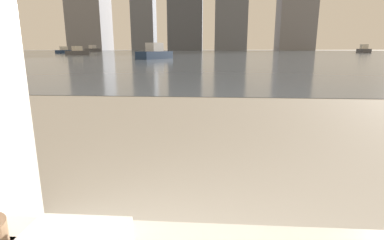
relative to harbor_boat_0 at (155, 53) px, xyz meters
The scene contains 7 objects.
harbor_water 32.19m from the harbor_boat_0, 79.99° to the left, with size 180.00×110.00×0.01m.
harbor_boat_0 is the anchor object (origin of this frame).
harbor_boat_1 36.62m from the harbor_boat_0, 129.71° to the left, with size 2.18×3.66×1.30m.
harbor_boat_2 58.51m from the harbor_boat_0, 117.58° to the left, with size 2.88×4.98×1.77m.
harbor_boat_3 52.57m from the harbor_boat_0, 44.50° to the left, with size 2.34×4.90×1.76m.
harbor_boat_5 21.66m from the harbor_boat_0, 133.86° to the left, with size 2.65×3.70×1.32m.
skyline_tower_0 98.58m from the harbor_boat_0, 115.47° to the left, with size 13.33×13.91×34.70m.
Camera 1 is at (0.18, 0.14, 1.12)m, focal length 28.00 mm.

